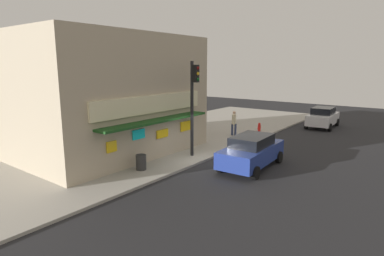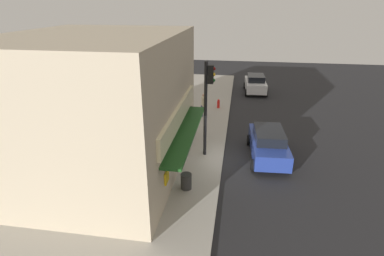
% 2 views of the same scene
% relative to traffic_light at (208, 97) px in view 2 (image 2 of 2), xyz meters
% --- Properties ---
extents(ground_plane, '(62.73, 62.73, 0.00)m').
position_rel_traffic_light_xyz_m(ground_plane, '(-0.33, -0.98, -3.53)').
color(ground_plane, '#232326').
extents(sidewalk, '(41.82, 10.81, 0.12)m').
position_rel_traffic_light_xyz_m(sidewalk, '(-0.33, 4.42, -3.47)').
color(sidewalk, '#A39E93').
rests_on(sidewalk, ground_plane).
extents(corner_building, '(10.26, 8.84, 6.80)m').
position_rel_traffic_light_xyz_m(corner_building, '(-2.09, 5.17, -0.01)').
color(corner_building, tan).
rests_on(corner_building, sidewalk).
extents(traffic_light, '(0.32, 0.58, 5.32)m').
position_rel_traffic_light_xyz_m(traffic_light, '(0.00, 0.00, 0.00)').
color(traffic_light, black).
rests_on(traffic_light, sidewalk).
extents(fire_hydrant, '(0.46, 0.22, 0.73)m').
position_rel_traffic_light_xyz_m(fire_hydrant, '(8.41, -0.04, -3.05)').
color(fire_hydrant, red).
rests_on(fire_hydrant, sidewalk).
extents(trash_can, '(0.51, 0.51, 0.76)m').
position_rel_traffic_light_xyz_m(trash_can, '(-3.56, 0.55, -3.02)').
color(trash_can, '#2D2D2D').
rests_on(trash_can, sidewalk).
extents(pedestrian, '(0.57, 0.43, 1.80)m').
position_rel_traffic_light_xyz_m(pedestrian, '(6.19, 0.94, -2.41)').
color(pedestrian, navy).
rests_on(pedestrian, sidewalk).
extents(parked_car_white, '(4.19, 2.22, 1.72)m').
position_rel_traffic_light_xyz_m(parked_car_white, '(14.05, -3.20, -2.65)').
color(parked_car_white, silver).
rests_on(parked_car_white, ground_plane).
extents(parked_car_blue, '(4.62, 2.27, 1.69)m').
position_rel_traffic_light_xyz_m(parked_car_blue, '(0.42, -3.44, -2.66)').
color(parked_car_blue, navy).
rests_on(parked_car_blue, ground_plane).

